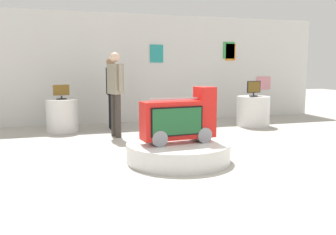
% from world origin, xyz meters
% --- Properties ---
extents(ground_plane, '(30.00, 30.00, 0.00)m').
position_xyz_m(ground_plane, '(0.00, 0.00, 0.00)').
color(ground_plane, '#B2ADA3').
extents(back_wall_display, '(11.14, 0.13, 2.81)m').
position_xyz_m(back_wall_display, '(0.01, 4.58, 1.40)').
color(back_wall_display, silver).
rests_on(back_wall_display, ground).
extents(main_display_pedestal, '(1.60, 1.60, 0.29)m').
position_xyz_m(main_display_pedestal, '(-0.10, 0.25, 0.14)').
color(main_display_pedestal, silver).
rests_on(main_display_pedestal, ground).
extents(novelty_firetruck_tv, '(1.18, 0.45, 0.85)m').
position_xyz_m(novelty_firetruck_tv, '(-0.08, 0.25, 0.64)').
color(novelty_firetruck_tv, gray).
rests_on(novelty_firetruck_tv, main_display_pedestal).
extents(display_pedestal_left_rear, '(0.80, 0.80, 0.73)m').
position_xyz_m(display_pedestal_left_rear, '(2.79, 2.94, 0.37)').
color(display_pedestal_left_rear, silver).
rests_on(display_pedestal_left_rear, ground).
extents(tv_on_left_rear, '(0.43, 0.21, 0.37)m').
position_xyz_m(tv_on_left_rear, '(2.79, 2.93, 0.93)').
color(tv_on_left_rear, black).
rests_on(tv_on_left_rear, display_pedestal_left_rear).
extents(display_pedestal_center_rear, '(0.70, 0.70, 0.73)m').
position_xyz_m(display_pedestal_center_rear, '(-1.71, 3.52, 0.37)').
color(display_pedestal_center_rear, silver).
rests_on(display_pedestal_center_rear, ground).
extents(tv_on_center_rear, '(0.38, 0.23, 0.34)m').
position_xyz_m(tv_on_center_rear, '(-1.71, 3.52, 0.90)').
color(tv_on_center_rear, black).
rests_on(tv_on_center_rear, display_pedestal_center_rear).
extents(shopper_browsing_near_truck, '(0.29, 0.54, 1.74)m').
position_xyz_m(shopper_browsing_near_truck, '(-0.67, 2.53, 1.02)').
color(shopper_browsing_near_truck, '#38332D').
rests_on(shopper_browsing_near_truck, ground).
extents(shopper_browsing_rear, '(0.22, 0.56, 1.66)m').
position_xyz_m(shopper_browsing_rear, '(-0.59, 3.57, 0.97)').
color(shopper_browsing_rear, black).
rests_on(shopper_browsing_rear, ground).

